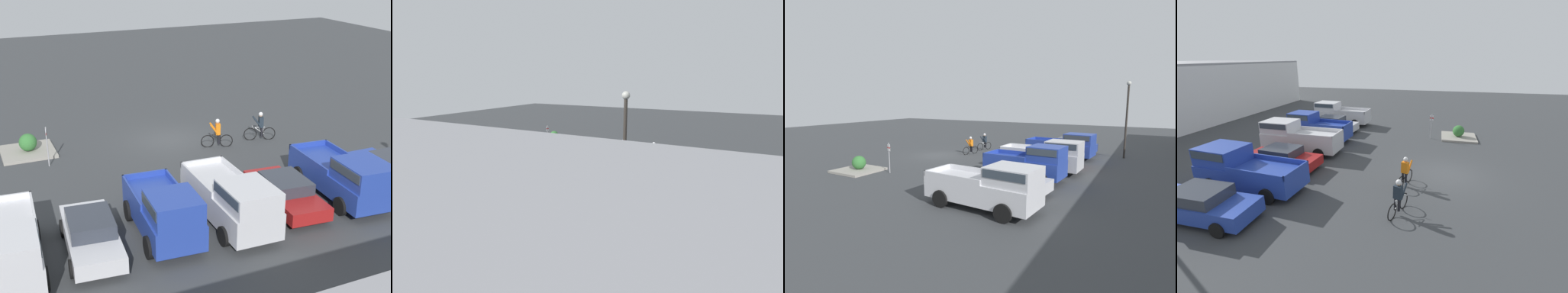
# 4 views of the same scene
# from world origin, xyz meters

# --- Properties ---
(ground_plane) EXTENTS (80.00, 80.00, 0.00)m
(ground_plane) POSITION_xyz_m (0.00, 0.00, 0.00)
(ground_plane) COLOR #383A3D
(sedan_0) EXTENTS (1.95, 4.65, 1.42)m
(sedan_0) POSITION_xyz_m (-7.01, 10.01, 0.72)
(sedan_0) COLOR #233D9E
(sedan_0) RESTS_ON ground_plane
(pickup_truck_0) EXTENTS (2.59, 5.68, 2.17)m
(pickup_truck_0) POSITION_xyz_m (-4.17, 10.29, 1.12)
(pickup_truck_0) COLOR #233D9E
(pickup_truck_0) RESTS_ON ground_plane
(sedan_1) EXTENTS (2.29, 4.75, 1.32)m
(sedan_1) POSITION_xyz_m (-1.41, 9.78, 0.68)
(sedan_1) COLOR maroon
(sedan_1) RESTS_ON ground_plane
(pickup_truck_1) EXTENTS (2.31, 5.55, 2.23)m
(pickup_truck_1) POSITION_xyz_m (1.40, 10.37, 1.15)
(pickup_truck_1) COLOR silver
(pickup_truck_1) RESTS_ON ground_plane
(pickup_truck_2) EXTENTS (2.40, 4.98, 2.26)m
(pickup_truck_2) POSITION_xyz_m (4.22, 10.25, 1.16)
(pickup_truck_2) COLOR #233D9E
(pickup_truck_2) RESTS_ON ground_plane
(sedan_2) EXTENTS (2.27, 4.72, 1.42)m
(sedan_2) POSITION_xyz_m (6.99, 9.96, 0.72)
(sedan_2) COLOR silver
(sedan_2) RESTS_ON ground_plane
(pickup_truck_3) EXTENTS (2.47, 5.49, 2.16)m
(pickup_truck_3) POSITION_xyz_m (9.82, 10.40, 1.12)
(pickup_truck_3) COLOR silver
(pickup_truck_3) RESTS_ON ground_plane
(cyclist_0) EXTENTS (1.68, 0.66, 1.64)m
(cyclist_0) POSITION_xyz_m (-1.95, 2.21, 0.80)
(cyclist_0) COLOR black
(cyclist_0) RESTS_ON ground_plane
(cyclist_1) EXTENTS (1.75, 0.68, 1.67)m
(cyclist_1) POSITION_xyz_m (-4.68, 2.17, 0.82)
(cyclist_1) COLOR black
(cyclist_1) RESTS_ON ground_plane
(fire_lane_sign) EXTENTS (0.09, 0.30, 2.07)m
(fire_lane_sign) POSITION_xyz_m (6.98, 1.19, 1.26)
(fire_lane_sign) COLOR #9E9EA3
(fire_lane_sign) RESTS_ON ground_plane
(curb_island) EXTENTS (2.76, 2.78, 0.15)m
(curb_island) POSITION_xyz_m (7.69, -1.11, 0.07)
(curb_island) COLOR gray
(curb_island) RESTS_ON ground_plane
(shrub) EXTENTS (0.94, 0.94, 0.94)m
(shrub) POSITION_xyz_m (7.65, -1.05, 0.62)
(shrub) COLOR #337033
(shrub) RESTS_ON curb_island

